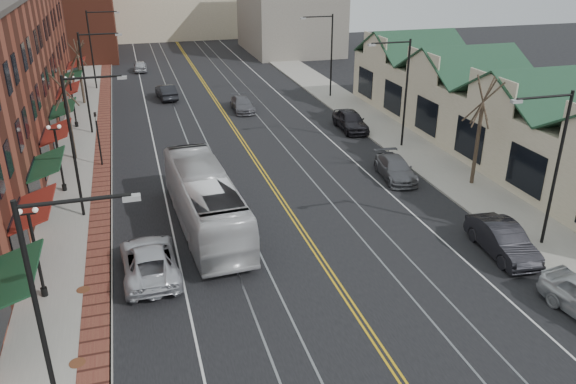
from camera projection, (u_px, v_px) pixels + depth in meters
ground at (389, 362)px, 21.00m from camera, size 160.00×160.00×0.00m
sidewalk_left at (79, 190)px, 35.50m from camera, size 4.00×120.00×0.15m
sidewalk_right at (420, 154)px, 41.58m from camera, size 4.00×120.00×0.15m
building_right at (494, 119)px, 42.20m from camera, size 8.00×36.00×4.60m
backdrop_left at (59, 3)px, 75.60m from camera, size 14.00×18.00×14.00m
backdrop_mid at (170, 8)px, 93.84m from camera, size 22.00×14.00×9.00m
backdrop_right at (289, 12)px, 79.67m from camera, size 12.00×16.00×11.00m
streetlight_l_0 at (52, 297)px, 16.17m from camera, size 3.33×0.25×8.00m
streetlight_l_1 at (79, 133)px, 30.22m from camera, size 3.33×0.25×8.00m
streetlight_l_2 at (90, 73)px, 44.28m from camera, size 3.33×0.25×8.00m
streetlight_l_3 at (95, 42)px, 58.33m from camera, size 3.33×0.25×8.00m
streetlight_r_0 at (552, 155)px, 27.03m from camera, size 3.33×0.25×8.00m
streetlight_r_1 at (401, 83)px, 41.09m from camera, size 3.33×0.25×8.00m
streetlight_r_2 at (327, 47)px, 55.14m from camera, size 3.33×0.25×8.00m
lamppost_l_1 at (37, 255)px, 23.89m from camera, size 0.84×0.28×4.27m
lamppost_l_2 at (60, 160)px, 34.44m from camera, size 0.84×0.28×4.27m
lamppost_l_3 at (73, 103)px, 46.73m from camera, size 0.84×0.28×4.27m
tree_left_near at (68, 113)px, 39.25m from camera, size 1.78×1.37×6.48m
tree_left_far at (80, 71)px, 53.40m from camera, size 1.66×1.28×6.02m
tree_right_mid at (479, 129)px, 34.94m from camera, size 1.90×1.46×6.93m
manhole_mid at (77, 363)px, 20.74m from camera, size 0.60×0.60×0.02m
manhole_far at (83, 290)px, 25.13m from camera, size 0.60×0.60×0.02m
traffic_signal at (98, 135)px, 38.45m from camera, size 0.18×0.15×3.80m
transit_bus at (205, 201)px, 30.34m from camera, size 3.38×11.83×3.26m
parked_suv at (150, 261)px, 26.28m from camera, size 2.68×5.53×1.52m
parked_car_b at (503, 240)px, 28.04m from camera, size 2.08×4.97×1.60m
parked_car_c at (395, 168)px, 37.23m from camera, size 2.51×4.93×1.37m
parked_car_d at (350, 120)px, 46.83m from camera, size 2.15×4.96×1.67m
distant_car_left at (166, 92)px, 56.30m from camera, size 2.02×4.60×1.47m
distant_car_right at (242, 104)px, 52.29m from camera, size 1.90×4.51×1.30m
distant_car_far at (140, 66)px, 68.57m from camera, size 1.71×3.93×1.32m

